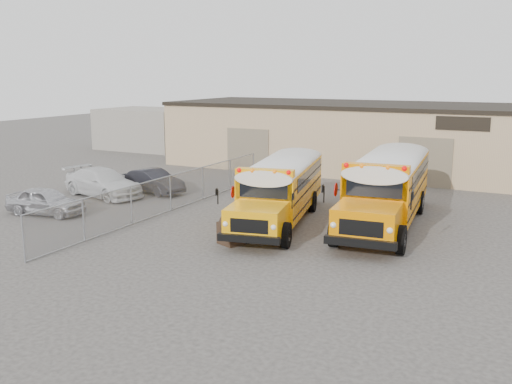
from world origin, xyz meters
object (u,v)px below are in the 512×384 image
at_px(school_bus_left, 304,165).
at_px(tarp_bundle, 231,227).
at_px(school_bus_right, 406,162).
at_px(car_silver, 46,201).
at_px(car_white, 103,183).
at_px(car_dark, 153,181).

xyz_separation_m(school_bus_left, tarp_bundle, (1.11, -10.30, -1.01)).
xyz_separation_m(school_bus_left, school_bus_right, (5.10, 2.55, 0.17)).
bearing_deg(car_silver, car_white, -2.06).
bearing_deg(tarp_bundle, car_white, 156.54).
height_order(school_bus_left, school_bus_right, school_bus_right).
bearing_deg(car_silver, school_bus_right, -56.64).
distance_m(car_silver, car_dark, 6.75).
relative_size(school_bus_left, tarp_bundle, 7.68).
relative_size(school_bus_right, car_silver, 2.86).
height_order(school_bus_left, tarp_bundle, school_bus_left).
height_order(school_bus_left, car_dark, school_bus_left).
bearing_deg(school_bus_left, tarp_bundle, -83.86).
bearing_deg(car_dark, tarp_bundle, -113.08).
relative_size(school_bus_right, car_white, 2.13).
bearing_deg(car_white, school_bus_left, -48.10).
bearing_deg(car_dark, school_bus_right, -50.84).
relative_size(school_bus_left, car_dark, 2.52).
relative_size(school_bus_right, tarp_bundle, 8.35).
bearing_deg(car_silver, tarp_bundle, -98.87).
height_order(school_bus_right, tarp_bundle, school_bus_right).
height_order(tarp_bundle, car_white, car_white).
bearing_deg(school_bus_left, car_white, -150.29).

